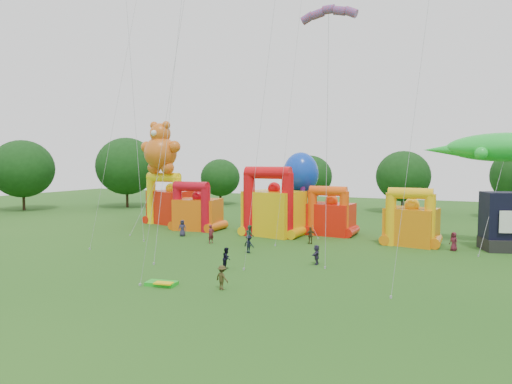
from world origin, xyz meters
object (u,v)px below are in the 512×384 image
at_px(teddy_bear_kite, 153,176).
at_px(octopus_kite, 304,195).
at_px(spectator_0, 182,228).
at_px(bouncy_castle_0, 170,204).
at_px(bouncy_castle_2, 273,209).
at_px(spectator_4, 311,235).
at_px(gecko_kite, 499,176).

bearing_deg(teddy_bear_kite, octopus_kite, 16.62).
relative_size(octopus_kite, spectator_0, 5.22).
distance_m(teddy_bear_kite, spectator_0, 9.25).
relative_size(bouncy_castle_0, spectator_0, 3.76).
height_order(bouncy_castle_2, spectator_4, bouncy_castle_2).
bearing_deg(spectator_4, spectator_0, -28.08).
bearing_deg(gecko_kite, spectator_4, -161.99).
xyz_separation_m(bouncy_castle_0, teddy_bear_kite, (0.67, -4.13, 3.75)).
height_order(spectator_0, spectator_4, spectator_0).
bearing_deg(bouncy_castle_0, spectator_4, -16.18).
relative_size(bouncy_castle_0, octopus_kite, 0.72).
xyz_separation_m(bouncy_castle_2, teddy_bear_kite, (-15.09, -1.27, 3.43)).
xyz_separation_m(bouncy_castle_2, spectator_4, (5.43, -3.29, -1.99)).
relative_size(gecko_kite, octopus_kite, 1.46).
relative_size(bouncy_castle_2, gecko_kite, 0.56).
height_order(octopus_kite, spectator_0, octopus_kite).
relative_size(teddy_bear_kite, spectator_4, 7.77).
height_order(bouncy_castle_0, teddy_bear_kite, teddy_bear_kite).
bearing_deg(teddy_bear_kite, spectator_0, -28.64).
bearing_deg(bouncy_castle_2, gecko_kite, 5.26).
xyz_separation_m(gecko_kite, spectator_4, (-16.24, -5.28, -5.89)).
xyz_separation_m(teddy_bear_kite, spectator_4, (20.52, -2.02, -5.42)).
height_order(bouncy_castle_2, spectator_0, bouncy_castle_2).
relative_size(bouncy_castle_0, teddy_bear_kite, 0.51).
height_order(teddy_bear_kite, spectator_0, teddy_bear_kite).
bearing_deg(octopus_kite, spectator_0, -140.61).
bearing_deg(gecko_kite, spectator_0, -167.15).
xyz_separation_m(bouncy_castle_0, spectator_0, (7.28, -7.74, -1.63)).
bearing_deg(octopus_kite, bouncy_castle_2, -119.50).
distance_m(bouncy_castle_2, teddy_bear_kite, 15.52).
bearing_deg(bouncy_castle_0, teddy_bear_kite, -80.76).
distance_m(teddy_bear_kite, spectator_4, 21.31).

